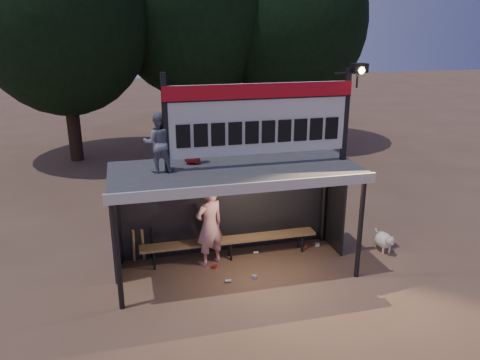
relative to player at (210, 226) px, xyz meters
name	(u,v)px	position (x,y,z in m)	size (l,w,h in m)	color
ground	(236,269)	(0.48, -0.40, -0.92)	(80.00, 80.00, 0.00)	brown
player	(210,226)	(0.00, 0.00, 0.00)	(0.67, 0.44, 1.83)	white
child_a	(158,142)	(-1.02, -0.35, 1.99)	(0.57, 0.44, 1.16)	gray
child_b	(192,142)	(-0.31, 0.05, 1.86)	(0.45, 0.29, 0.91)	#A9201A
dugout_shelter	(233,185)	(0.48, -0.16, 0.93)	(5.10, 2.08, 2.32)	#39393B
scoreboard_assembly	(263,116)	(1.04, -0.41, 2.41)	(4.10, 0.27, 1.99)	black
bench	(230,241)	(0.48, 0.15, -0.48)	(4.00, 0.35, 0.48)	olive
tree_left	(61,11)	(-3.52, 9.60, 4.60)	(6.46, 6.46, 9.27)	#311F15
tree_right	(293,21)	(5.48, 10.10, 4.27)	(6.08, 6.08, 8.72)	black
dog	(384,240)	(4.05, -0.38, -0.64)	(0.36, 0.81, 0.49)	white
bats	(143,245)	(-1.43, 0.42, -0.49)	(0.48, 0.32, 0.84)	#9C7748
litter	(259,260)	(1.06, -0.17, -0.88)	(2.71, 1.23, 0.08)	#BA331F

